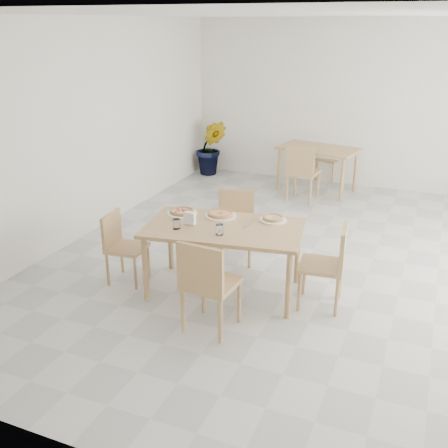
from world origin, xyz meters
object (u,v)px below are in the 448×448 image
at_px(second_table, 318,153).
at_px(chair_back_s, 302,169).
at_px(plate_empty, 304,148).
at_px(potted_plant, 211,148).
at_px(chair_north, 236,221).
at_px(pizza_pepperoni, 182,211).
at_px(plate_pepperoni, 182,213).
at_px(pizza_margherita, 221,214).
at_px(plate_margherita, 221,216).
at_px(tumbler_b, 176,224).
at_px(plate_mushroom, 273,220).
at_px(pizza_mushroom, 273,218).
at_px(chair_back_n, 333,155).
at_px(chair_west, 121,242).
at_px(main_table, 224,233).
at_px(napkin_holder, 190,219).
at_px(chair_south, 207,280).
at_px(tumbler_a, 219,230).
at_px(chair_east, 330,261).

relative_size(second_table, chair_back_s, 1.50).
xyz_separation_m(plate_empty, potted_plant, (-1.89, 0.43, -0.25)).
xyz_separation_m(chair_north, pizza_pepperoni, (-0.37, -0.67, 0.29)).
xyz_separation_m(plate_pepperoni, pizza_margherita, (0.42, 0.10, 0.02)).
height_order(plate_margherita, potted_plant, potted_plant).
height_order(pizza_margherita, tumbler_b, tumbler_b).
height_order(plate_mushroom, pizza_mushroom, pizza_mushroom).
distance_m(pizza_mushroom, chair_back_n, 4.36).
bearing_deg(plate_pepperoni, tumbler_b, -70.57).
distance_m(tumbler_b, chair_back_n, 4.99).
height_order(chair_west, pizza_pepperoni, pizza_pepperoni).
relative_size(main_table, chair_north, 2.04).
bearing_deg(second_table, plate_margherita, -82.42).
bearing_deg(chair_back_n, main_table, -73.36).
relative_size(chair_back_s, plate_empty, 3.05).
relative_size(napkin_holder, second_table, 0.10).
relative_size(plate_pepperoni, pizza_margherita, 1.08).
bearing_deg(second_table, plate_empty, -126.20).
height_order(chair_north, pizza_pepperoni, chair_north).
bearing_deg(chair_back_s, second_table, -93.66).
xyz_separation_m(pizza_pepperoni, chair_back_s, (0.54, 3.10, -0.24)).
height_order(chair_south, chair_back_n, chair_south).
relative_size(plate_margherita, plate_pepperoni, 1.04).
bearing_deg(tumbler_b, napkin_holder, 59.73).
height_order(chair_south, plate_margherita, chair_south).
relative_size(chair_south, tumbler_a, 8.92).
height_order(chair_north, tumbler_b, same).
distance_m(pizza_mushroom, plate_empty, 3.45).
bearing_deg(chair_back_s, tumbler_b, 87.92).
relative_size(second_table, potted_plant, 1.36).
xyz_separation_m(chair_back_s, potted_plant, (-1.99, 0.93, -0.03)).
xyz_separation_m(plate_mushroom, tumbler_a, (-0.37, -0.57, 0.04)).
height_order(tumbler_b, napkin_holder, napkin_holder).
bearing_deg(pizza_pepperoni, chair_south, -52.65).
bearing_deg(main_table, chair_east, -2.47).
bearing_deg(tumbler_a, chair_south, -78.28).
xyz_separation_m(tumbler_b, chair_back_s, (0.40, 3.50, -0.26)).
xyz_separation_m(plate_mushroom, pizza_mushroom, (0.00, 0.00, 0.02)).
distance_m(chair_back_s, potted_plant, 2.20).
height_order(pizza_margherita, chair_back_s, chair_back_s).
bearing_deg(plate_mushroom, tumbler_a, -123.06).
relative_size(tumbler_a, tumbler_b, 1.01).
bearing_deg(chair_north, tumbler_b, -119.75).
distance_m(plate_margherita, second_table, 3.69).
height_order(main_table, chair_east, chair_east).
relative_size(plate_margherita, second_table, 0.25).
distance_m(chair_east, plate_mushroom, 0.76).
bearing_deg(plate_margherita, potted_plant, 115.44).
bearing_deg(chair_south, chair_west, -20.24).
xyz_separation_m(pizza_mushroom, second_table, (-0.35, 3.59, -0.13)).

